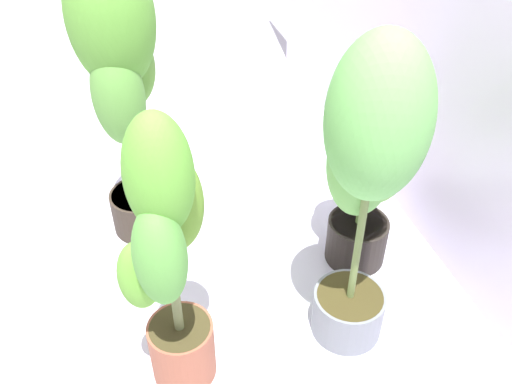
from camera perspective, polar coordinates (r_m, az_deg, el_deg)
The scene contains 5 objects.
ground_plane at distance 1.91m, azimuth -5.99°, elevation -9.24°, with size 8.00×8.00×0.00m, color silver.
potted_plant_front_left at distance 1.81m, azimuth -13.90°, elevation 12.00°, with size 0.37×0.32×1.04m.
potted_plant_front_right at distance 1.34m, azimuth -9.16°, elevation -5.84°, with size 0.31×0.24×0.86m.
potted_plant_back_right at distance 1.39m, azimuth 11.57°, elevation 2.65°, with size 0.35×0.33×0.97m.
potted_plant_back_center at distance 1.75m, azimuth 11.57°, elevation 3.53°, with size 0.42×0.32×0.73m.
Camera 1 is at (1.29, -0.16, 1.41)m, focal length 38.64 mm.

